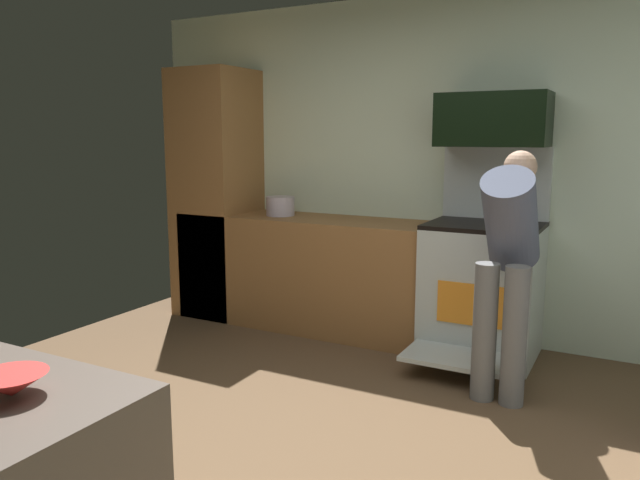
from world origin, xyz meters
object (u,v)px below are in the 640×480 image
at_px(person_cook, 508,255).
at_px(oven_range, 482,286).
at_px(stock_pot, 280,206).
at_px(microwave, 493,120).
at_px(mixing_bowl_large, 11,385).

bearing_deg(person_cook, oven_range, 114.25).
relative_size(oven_range, stock_pot, 6.33).
bearing_deg(person_cook, microwave, 111.30).
xyz_separation_m(mixing_bowl_large, stock_pot, (-1.27, 3.33, 0.05)).
bearing_deg(oven_range, stock_pot, 179.46).
relative_size(mixing_bowl_large, stock_pot, 0.78).
distance_m(microwave, person_cook, 1.10).
bearing_deg(microwave, person_cook, -68.70).
relative_size(microwave, person_cook, 0.51).
distance_m(oven_range, stock_pot, 1.74).
bearing_deg(microwave, stock_pot, -177.27).
bearing_deg(stock_pot, oven_range, -0.54).
bearing_deg(mixing_bowl_large, stock_pot, 110.87).
distance_m(oven_range, mixing_bowl_large, 3.36).
relative_size(oven_range, mixing_bowl_large, 8.10).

